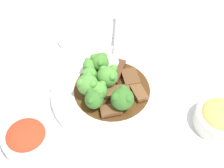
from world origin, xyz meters
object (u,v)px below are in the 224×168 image
object	(u,v)px
broccoli_floret_6	(99,62)
broccoli_floret_0	(99,92)
beef_strip_3	(130,77)
beef_strip_4	(139,92)
broccoli_floret_2	(90,66)
broccoli_floret_5	(94,99)
main_plate	(112,91)
beef_strip_0	(117,72)
beef_strip_1	(117,91)
beef_strip_2	(111,110)
side_bowl_appetizer	(220,117)
serving_spoon	(114,58)
broccoli_floret_3	(108,75)
broccoli_floret_7	(90,74)
side_bowl_kimchi	(27,138)
broccoli_floret_4	(122,98)
broccoli_floret_1	(88,84)
sauce_dish	(73,40)

from	to	relation	value
broccoli_floret_6	broccoli_floret_0	bearing A→B (deg)	-131.72
beef_strip_3	beef_strip_4	distance (m)	0.04
broccoli_floret_2	broccoli_floret_6	xyz separation A→B (m)	(0.02, -0.01, 0.00)
broccoli_floret_5	main_plate	bearing A→B (deg)	11.80
beef_strip_0	beef_strip_1	xyz separation A→B (m)	(-0.04, -0.04, -0.00)
beef_strip_2	side_bowl_appetizer	bearing A→B (deg)	-46.68
broccoli_floret_6	serving_spoon	bearing A→B (deg)	6.80
broccoli_floret_3	broccoli_floret_6	distance (m)	0.04
broccoli_floret_0	broccoli_floret_7	distance (m)	0.05
beef_strip_0	broccoli_floret_7	size ratio (longest dim) A/B	1.63
broccoli_floret_3	broccoli_floret_5	world-z (taller)	broccoli_floret_3
beef_strip_3	side_bowl_kimchi	bearing A→B (deg)	174.14
broccoli_floret_6	side_bowl_kimchi	size ratio (longest dim) A/B	0.52
beef_strip_1	side_bowl_appetizer	xyz separation A→B (m)	(0.11, -0.19, 0.00)
main_plate	broccoli_floret_4	xyz separation A→B (m)	(-0.02, -0.05, 0.04)
beef_strip_4	broccoli_floret_5	xyz separation A→B (m)	(-0.10, 0.04, 0.02)
broccoli_floret_4	side_bowl_appetizer	size ratio (longest dim) A/B	0.52
broccoli_floret_1	serving_spoon	distance (m)	0.12
broccoli_floret_4	side_bowl_kimchi	bearing A→B (deg)	160.02
serving_spoon	sauce_dish	bearing A→B (deg)	100.52
broccoli_floret_0	broccoli_floret_2	size ratio (longest dim) A/B	1.06
beef_strip_0	broccoli_floret_5	bearing A→B (deg)	-158.61
side_bowl_kimchi	sauce_dish	xyz separation A→B (m)	(0.25, 0.18, -0.02)
beef_strip_4	broccoli_floret_6	distance (m)	0.11
broccoli_floret_5	side_bowl_kimchi	world-z (taller)	broccoli_floret_5
beef_strip_1	broccoli_floret_4	world-z (taller)	broccoli_floret_4
broccoli_floret_3	sauce_dish	xyz separation A→B (m)	(0.04, 0.18, -0.04)
broccoli_floret_0	sauce_dish	size ratio (longest dim) A/B	0.61
beef_strip_0	side_bowl_appetizer	xyz separation A→B (m)	(0.07, -0.24, -0.00)
broccoli_floret_7	broccoli_floret_2	bearing A→B (deg)	47.98
beef_strip_4	broccoli_floret_7	size ratio (longest dim) A/B	1.21
serving_spoon	side_bowl_appetizer	world-z (taller)	side_bowl_appetizer
beef_strip_3	broccoli_floret_1	distance (m)	0.11
beef_strip_1	broccoli_floret_2	world-z (taller)	broccoli_floret_2
beef_strip_0	beef_strip_2	size ratio (longest dim) A/B	1.43
beef_strip_0	sauce_dish	size ratio (longest dim) A/B	0.99
beef_strip_2	serving_spoon	bearing A→B (deg)	45.37
broccoli_floret_6	side_bowl_kimchi	bearing A→B (deg)	-170.20
beef_strip_1	broccoli_floret_2	bearing A→B (deg)	95.21
beef_strip_2	broccoli_floret_0	bearing A→B (deg)	86.12
broccoli_floret_1	side_bowl_kimchi	bearing A→B (deg)	-178.62
beef_strip_0	broccoli_floret_3	bearing A→B (deg)	-163.20
broccoli_floret_3	main_plate	bearing A→B (deg)	-102.62
broccoli_floret_1	broccoli_floret_2	xyz separation A→B (m)	(0.04, 0.04, -0.01)
beef_strip_0	broccoli_floret_5	xyz separation A→B (m)	(-0.10, -0.04, 0.02)
broccoli_floret_2	broccoli_floret_4	distance (m)	0.12
broccoli_floret_4	broccoli_floret_0	bearing A→B (deg)	115.02
broccoli_floret_4	side_bowl_kimchi	xyz separation A→B (m)	(-0.19, 0.07, -0.03)
beef_strip_0	sauce_dish	world-z (taller)	beef_strip_0
broccoli_floret_4	beef_strip_3	bearing A→B (deg)	32.80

